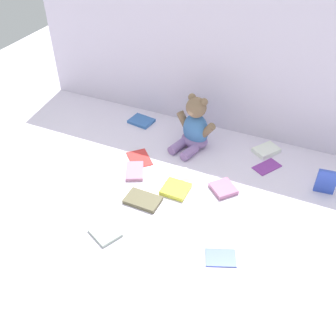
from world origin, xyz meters
The scene contains 15 objects.
ground_plane centered at (0.00, 0.00, 0.00)m, with size 3.20×3.20×0.00m, color silver.
backdrop_drape centered at (0.00, 0.41, 0.35)m, with size 1.78×0.03×0.70m, color silver.
teddy_bear centered at (-0.01, 0.21, 0.09)m, with size 0.21×0.20×0.25m.
book_case_0 centered at (0.30, -0.35, 0.00)m, with size 0.07×0.10×0.01m, color #394EC0.
book_case_1 centered at (0.33, 0.19, 0.00)m, with size 0.07×0.12×0.01m, color #803493.
book_case_2 centered at (0.03, -0.11, 0.01)m, with size 0.10×0.10×0.02m, color yellow.
book_case_3 centered at (-0.06, -0.21, 0.01)m, with size 0.09×0.13×0.02m, color brown.
book_case_4 centered at (0.30, 0.29, 0.01)m, with size 0.08×0.11×0.02m, color white.
book_case_5 centered at (-0.19, 0.02, 0.00)m, with size 0.09×0.12×0.01m, color red.
book_case_6 centered at (-0.17, -0.07, 0.01)m, with size 0.07×0.11×0.02m, color #B16F8E.
book_case_7 centered at (-0.32, 0.28, 0.01)m, with size 0.09×0.11×0.01m, color #3365AD.
book_case_8 centered at (-0.11, -0.41, 0.01)m, with size 0.08×0.10×0.01m, color #92A194.
book_case_9 centered at (-0.01, -0.02, 0.00)m, with size 0.07×0.12×0.01m, color white.
book_case_10 centered at (0.57, 0.13, 0.05)m, with size 0.08×0.01×0.11m, color #304BB9.
book_case_11 centered at (0.21, -0.03, 0.01)m, with size 0.09×0.09×0.02m, color #A8648B.
Camera 1 is at (0.47, -1.15, 1.05)m, focal length 41.45 mm.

